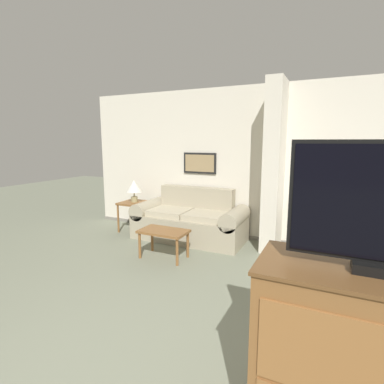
{
  "coord_description": "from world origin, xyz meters",
  "views": [
    {
      "loc": [
        1.17,
        -1.04,
        1.69
      ],
      "look_at": [
        -0.45,
        2.37,
        1.05
      ],
      "focal_mm": 28.0,
      "sensor_mm": 36.0,
      "label": 1
    }
  ],
  "objects_px": {
    "table_lamp": "(134,187)",
    "tv_dresser": "(368,371)",
    "backpack": "(363,224)",
    "bed": "(372,261)",
    "coffee_table": "(164,234)",
    "couch": "(190,221)"
  },
  "relations": [
    {
      "from": "table_lamp",
      "to": "tv_dresser",
      "type": "bearing_deg",
      "value": -39.2
    },
    {
      "from": "backpack",
      "to": "bed",
      "type": "bearing_deg",
      "value": 63.19
    },
    {
      "from": "coffee_table",
      "to": "bed",
      "type": "relative_size",
      "value": 0.35
    },
    {
      "from": "couch",
      "to": "table_lamp",
      "type": "height_order",
      "value": "table_lamp"
    },
    {
      "from": "couch",
      "to": "backpack",
      "type": "xyz_separation_m",
      "value": [
        2.53,
        -0.91,
        0.48
      ]
    },
    {
      "from": "couch",
      "to": "backpack",
      "type": "relative_size",
      "value": 4.14
    },
    {
      "from": "tv_dresser",
      "to": "backpack",
      "type": "height_order",
      "value": "tv_dresser"
    },
    {
      "from": "coffee_table",
      "to": "tv_dresser",
      "type": "relative_size",
      "value": 0.61
    },
    {
      "from": "couch",
      "to": "table_lamp",
      "type": "xyz_separation_m",
      "value": [
        -1.15,
        -0.03,
        0.53
      ]
    },
    {
      "from": "coffee_table",
      "to": "table_lamp",
      "type": "height_order",
      "value": "table_lamp"
    },
    {
      "from": "coffee_table",
      "to": "bed",
      "type": "distance_m",
      "value": 2.68
    },
    {
      "from": "coffee_table",
      "to": "backpack",
      "type": "distance_m",
      "value": 2.54
    },
    {
      "from": "couch",
      "to": "table_lamp",
      "type": "distance_m",
      "value": 1.27
    },
    {
      "from": "tv_dresser",
      "to": "backpack",
      "type": "bearing_deg",
      "value": 87.14
    },
    {
      "from": "table_lamp",
      "to": "backpack",
      "type": "relative_size",
      "value": 0.89
    },
    {
      "from": "table_lamp",
      "to": "tv_dresser",
      "type": "height_order",
      "value": "tv_dresser"
    },
    {
      "from": "couch",
      "to": "backpack",
      "type": "bearing_deg",
      "value": -19.73
    },
    {
      "from": "coffee_table",
      "to": "bed",
      "type": "bearing_deg",
      "value": 7.77
    },
    {
      "from": "coffee_table",
      "to": "table_lamp",
      "type": "relative_size",
      "value": 1.67
    },
    {
      "from": "couch",
      "to": "bed",
      "type": "relative_size",
      "value": 0.99
    },
    {
      "from": "couch",
      "to": "backpack",
      "type": "distance_m",
      "value": 2.73
    },
    {
      "from": "tv_dresser",
      "to": "table_lamp",
      "type": "bearing_deg",
      "value": 140.8
    }
  ]
}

